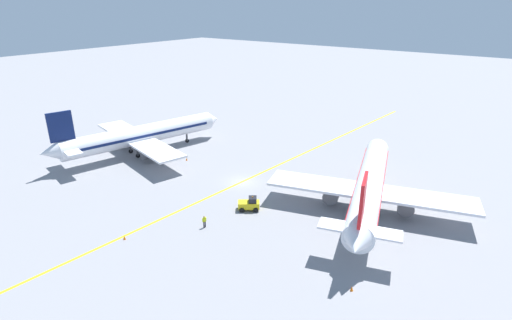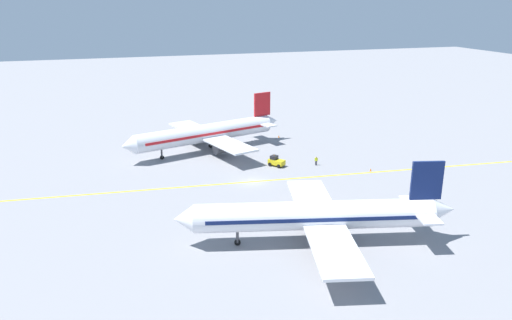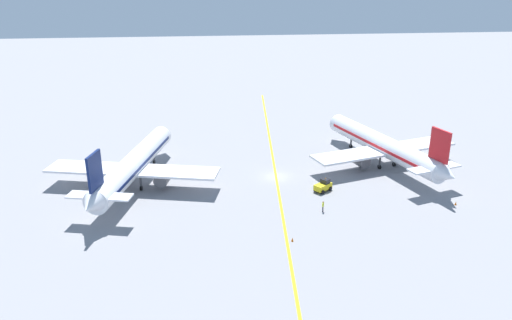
{
  "view_description": "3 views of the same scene",
  "coord_description": "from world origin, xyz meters",
  "px_view_note": "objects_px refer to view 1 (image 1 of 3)",
  "views": [
    {
      "loc": [
        37.05,
        -46.26,
        27.46
      ],
      "look_at": [
        0.88,
        2.67,
        3.2
      ],
      "focal_mm": 28.0,
      "sensor_mm": 36.0,
      "label": 1
    },
    {
      "loc": [
        -75.81,
        23.27,
        29.55
      ],
      "look_at": [
        4.23,
        -2.02,
        2.37
      ],
      "focal_mm": 35.0,
      "sensor_mm": 36.0,
      "label": 2
    },
    {
      "loc": [
        -12.45,
        -78.34,
        33.22
      ],
      "look_at": [
        -3.43,
        0.37,
        3.08
      ],
      "focal_mm": 35.0,
      "sensor_mm": 36.0,
      "label": 3
    }
  ],
  "objects_px": {
    "traffic_cone_near_nose": "(352,289)",
    "traffic_cone_by_wingtip": "(187,159)",
    "airplane_at_gate": "(140,135)",
    "traffic_cone_mid_apron": "(124,238)",
    "ground_crew_worker": "(204,221)",
    "baggage_tug_white": "(249,204)",
    "airplane_adjacent_stand": "(370,185)"
  },
  "relations": [
    {
      "from": "airplane_at_gate",
      "to": "baggage_tug_white",
      "type": "xyz_separation_m",
      "value": [
        30.34,
        -5.43,
        -2.81
      ]
    },
    {
      "from": "baggage_tug_white",
      "to": "ground_crew_worker",
      "type": "relative_size",
      "value": 1.96
    },
    {
      "from": "baggage_tug_white",
      "to": "ground_crew_worker",
      "type": "height_order",
      "value": "baggage_tug_white"
    },
    {
      "from": "airplane_adjacent_stand",
      "to": "traffic_cone_mid_apron",
      "type": "distance_m",
      "value": 33.19
    },
    {
      "from": "airplane_at_gate",
      "to": "traffic_cone_mid_apron",
      "type": "relative_size",
      "value": 63.93
    },
    {
      "from": "ground_crew_worker",
      "to": "traffic_cone_near_nose",
      "type": "height_order",
      "value": "ground_crew_worker"
    },
    {
      "from": "airplane_adjacent_stand",
      "to": "baggage_tug_white",
      "type": "relative_size",
      "value": 10.57
    },
    {
      "from": "traffic_cone_near_nose",
      "to": "traffic_cone_by_wingtip",
      "type": "relative_size",
      "value": 1.0
    },
    {
      "from": "ground_crew_worker",
      "to": "airplane_adjacent_stand",
      "type": "bearing_deg",
      "value": 48.79
    },
    {
      "from": "baggage_tug_white",
      "to": "airplane_adjacent_stand",
      "type": "bearing_deg",
      "value": 37.02
    },
    {
      "from": "traffic_cone_by_wingtip",
      "to": "traffic_cone_mid_apron",
      "type": "bearing_deg",
      "value": -60.94
    },
    {
      "from": "baggage_tug_white",
      "to": "ground_crew_worker",
      "type": "bearing_deg",
      "value": -104.12
    },
    {
      "from": "traffic_cone_near_nose",
      "to": "traffic_cone_mid_apron",
      "type": "relative_size",
      "value": 1.0
    },
    {
      "from": "traffic_cone_mid_apron",
      "to": "traffic_cone_by_wingtip",
      "type": "height_order",
      "value": "same"
    },
    {
      "from": "airplane_at_gate",
      "to": "traffic_cone_mid_apron",
      "type": "distance_m",
      "value": 30.76
    },
    {
      "from": "traffic_cone_mid_apron",
      "to": "airplane_at_gate",
      "type": "bearing_deg",
      "value": 137.39
    },
    {
      "from": "baggage_tug_white",
      "to": "traffic_cone_near_nose",
      "type": "relative_size",
      "value": 5.99
    },
    {
      "from": "airplane_adjacent_stand",
      "to": "traffic_cone_mid_apron",
      "type": "xyz_separation_m",
      "value": [
        -21.18,
        -25.32,
        -3.43
      ]
    },
    {
      "from": "baggage_tug_white",
      "to": "traffic_cone_mid_apron",
      "type": "relative_size",
      "value": 5.99
    },
    {
      "from": "baggage_tug_white",
      "to": "ground_crew_worker",
      "type": "xyz_separation_m",
      "value": [
        -1.83,
        -7.26,
        0.01
      ]
    },
    {
      "from": "traffic_cone_mid_apron",
      "to": "ground_crew_worker",
      "type": "bearing_deg",
      "value": 53.06
    },
    {
      "from": "ground_crew_worker",
      "to": "traffic_cone_mid_apron",
      "type": "distance_m",
      "value": 10.03
    },
    {
      "from": "baggage_tug_white",
      "to": "traffic_cone_near_nose",
      "type": "distance_m",
      "value": 20.13
    },
    {
      "from": "airplane_at_gate",
      "to": "traffic_cone_near_nose",
      "type": "xyz_separation_m",
      "value": [
        49.07,
        -12.79,
        -3.43
      ]
    },
    {
      "from": "ground_crew_worker",
      "to": "traffic_cone_near_nose",
      "type": "xyz_separation_m",
      "value": [
        20.55,
        -0.1,
        -0.63
      ]
    },
    {
      "from": "baggage_tug_white",
      "to": "traffic_cone_by_wingtip",
      "type": "relative_size",
      "value": 5.99
    },
    {
      "from": "traffic_cone_near_nose",
      "to": "traffic_cone_by_wingtip",
      "type": "height_order",
      "value": "same"
    },
    {
      "from": "airplane_adjacent_stand",
      "to": "traffic_cone_near_nose",
      "type": "relative_size",
      "value": 63.33
    },
    {
      "from": "ground_crew_worker",
      "to": "traffic_cone_by_wingtip",
      "type": "height_order",
      "value": "ground_crew_worker"
    },
    {
      "from": "airplane_at_gate",
      "to": "baggage_tug_white",
      "type": "relative_size",
      "value": 10.67
    },
    {
      "from": "ground_crew_worker",
      "to": "traffic_cone_mid_apron",
      "type": "height_order",
      "value": "ground_crew_worker"
    },
    {
      "from": "airplane_adjacent_stand",
      "to": "traffic_cone_by_wingtip",
      "type": "xyz_separation_m",
      "value": [
        -34.11,
        -2.04,
        -3.43
      ]
    }
  ]
}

